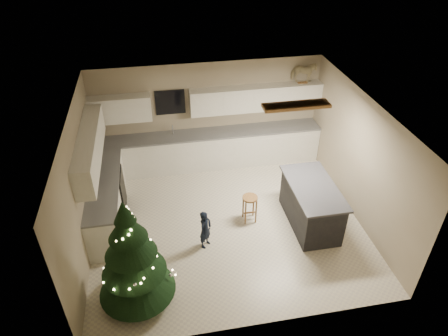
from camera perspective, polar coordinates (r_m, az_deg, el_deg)
The scene contains 8 objects.
ground_plane at distance 8.56m, azimuth 0.43°, elevation -7.67°, with size 5.50×5.50×0.00m, color beige.
room_shell at distance 7.49m, azimuth 0.66°, elevation 2.30°, with size 5.52×5.02×2.61m.
cabinetry at distance 9.32m, azimuth -6.97°, elevation 1.91°, with size 5.50×3.20×2.00m.
island at distance 8.42m, azimuth 12.31°, elevation -5.15°, with size 0.90×1.70×0.95m.
bar_stool at distance 8.33m, azimuth 3.71°, elevation -4.98°, with size 0.32×0.32×0.61m.
christmas_tree at distance 6.75m, azimuth -12.88°, elevation -12.93°, with size 1.33×1.28×2.13m.
toddler at distance 7.78m, azimuth -2.68°, elevation -8.77°, with size 0.31×0.20×0.84m, color black.
rocking_horse at distance 9.86m, azimuth 11.29°, elevation 13.25°, with size 0.64×0.43×0.52m.
Camera 1 is at (-1.21, -6.21, 5.77)m, focal length 32.00 mm.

